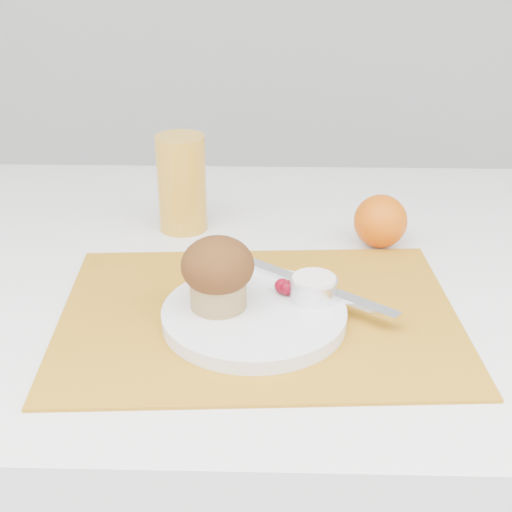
{
  "coord_description": "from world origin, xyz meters",
  "views": [
    {
      "loc": [
        0.0,
        -0.82,
        1.19
      ],
      "look_at": [
        -0.02,
        -0.03,
        0.8
      ],
      "focal_mm": 50.0,
      "sensor_mm": 36.0,
      "label": 1
    }
  ],
  "objects_px": {
    "juice_glass": "(182,183)",
    "muffin": "(218,272)",
    "table": "(271,472)",
    "plate": "(254,315)",
    "orange": "(380,221)"
  },
  "relations": [
    {
      "from": "table",
      "to": "muffin",
      "type": "relative_size",
      "value": 14.04
    },
    {
      "from": "orange",
      "to": "muffin",
      "type": "xyz_separation_m",
      "value": [
        -0.21,
        -0.21,
        0.03
      ]
    },
    {
      "from": "plate",
      "to": "juice_glass",
      "type": "height_order",
      "value": "juice_glass"
    },
    {
      "from": "juice_glass",
      "to": "muffin",
      "type": "relative_size",
      "value": 1.68
    },
    {
      "from": "orange",
      "to": "table",
      "type": "bearing_deg",
      "value": -157.87
    },
    {
      "from": "table",
      "to": "muffin",
      "type": "bearing_deg",
      "value": -112.33
    },
    {
      "from": "juice_glass",
      "to": "table",
      "type": "bearing_deg",
      "value": -40.23
    },
    {
      "from": "orange",
      "to": "muffin",
      "type": "bearing_deg",
      "value": -134.99
    },
    {
      "from": "table",
      "to": "juice_glass",
      "type": "distance_m",
      "value": 0.48
    },
    {
      "from": "muffin",
      "to": "plate",
      "type": "bearing_deg",
      "value": -8.94
    },
    {
      "from": "table",
      "to": "plate",
      "type": "distance_m",
      "value": 0.42
    },
    {
      "from": "table",
      "to": "juice_glass",
      "type": "bearing_deg",
      "value": 139.77
    },
    {
      "from": "table",
      "to": "plate",
      "type": "relative_size",
      "value": 5.6
    },
    {
      "from": "table",
      "to": "plate",
      "type": "xyz_separation_m",
      "value": [
        -0.02,
        -0.16,
        0.39
      ]
    },
    {
      "from": "juice_glass",
      "to": "muffin",
      "type": "height_order",
      "value": "juice_glass"
    }
  ]
}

